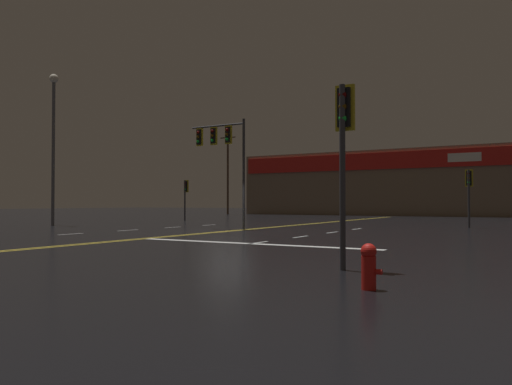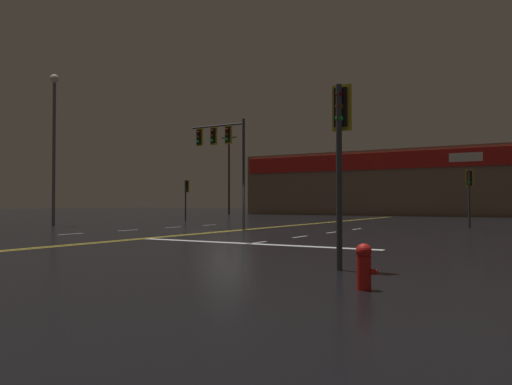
{
  "view_description": "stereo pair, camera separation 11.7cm",
  "coord_description": "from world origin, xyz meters",
  "px_view_note": "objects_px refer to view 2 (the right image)",
  "views": [
    {
      "loc": [
        13.82,
        -20.84,
        1.42
      ],
      "look_at": [
        0.0,
        2.96,
        2.0
      ],
      "focal_mm": 35.0,
      "sensor_mm": 36.0,
      "label": 1
    },
    {
      "loc": [
        13.92,
        -20.78,
        1.42
      ],
      "look_at": [
        0.0,
        2.96,
        2.0
      ],
      "focal_mm": 35.0,
      "sensor_mm": 36.0,
      "label": 2
    }
  ],
  "objects_px": {
    "traffic_signal_corner_northeast": "(469,185)",
    "streetlight_median_approach": "(54,129)",
    "traffic_signal_median": "(221,144)",
    "traffic_signal_corner_southeast": "(341,133)",
    "fire_hydrant": "(364,265)",
    "traffic_signal_corner_northwest": "(186,191)"
  },
  "relations": [
    {
      "from": "traffic_signal_median",
      "to": "fire_hydrant",
      "type": "bearing_deg",
      "value": -48.65
    },
    {
      "from": "traffic_signal_median",
      "to": "streetlight_median_approach",
      "type": "height_order",
      "value": "streetlight_median_approach"
    },
    {
      "from": "traffic_signal_corner_southeast",
      "to": "traffic_signal_corner_northwest",
      "type": "xyz_separation_m",
      "value": [
        -21.52,
        21.93,
        -0.5
      ]
    },
    {
      "from": "traffic_signal_corner_northeast",
      "to": "traffic_signal_corner_northwest",
      "type": "relative_size",
      "value": 1.02
    },
    {
      "from": "traffic_signal_median",
      "to": "streetlight_median_approach",
      "type": "bearing_deg",
      "value": -171.85
    },
    {
      "from": "traffic_signal_corner_northeast",
      "to": "streetlight_median_approach",
      "type": "height_order",
      "value": "streetlight_median_approach"
    },
    {
      "from": "traffic_signal_corner_northeast",
      "to": "traffic_signal_corner_southeast",
      "type": "distance_m",
      "value": 20.68
    },
    {
      "from": "traffic_signal_median",
      "to": "traffic_signal_corner_northeast",
      "type": "bearing_deg",
      "value": 35.99
    },
    {
      "from": "traffic_signal_corner_southeast",
      "to": "traffic_signal_corner_northwest",
      "type": "relative_size",
      "value": 1.21
    },
    {
      "from": "traffic_signal_corner_southeast",
      "to": "traffic_signal_corner_northwest",
      "type": "distance_m",
      "value": 30.73
    },
    {
      "from": "traffic_signal_median",
      "to": "fire_hydrant",
      "type": "relative_size",
      "value": 7.78
    },
    {
      "from": "traffic_signal_corner_northeast",
      "to": "fire_hydrant",
      "type": "xyz_separation_m",
      "value": [
        1.26,
        -22.82,
        -2.06
      ]
    },
    {
      "from": "traffic_signal_corner_northeast",
      "to": "traffic_signal_median",
      "type": "bearing_deg",
      "value": -144.01
    },
    {
      "from": "traffic_signal_corner_northwest",
      "to": "traffic_signal_corner_northeast",
      "type": "bearing_deg",
      "value": -3.34
    },
    {
      "from": "traffic_signal_median",
      "to": "traffic_signal_corner_southeast",
      "type": "distance_m",
      "value": 16.98
    },
    {
      "from": "traffic_signal_corner_northwest",
      "to": "traffic_signal_median",
      "type": "bearing_deg",
      "value": -43.88
    },
    {
      "from": "traffic_signal_median",
      "to": "fire_hydrant",
      "type": "distance_m",
      "value": 19.75
    },
    {
      "from": "traffic_signal_median",
      "to": "traffic_signal_corner_southeast",
      "type": "xyz_separation_m",
      "value": [
        11.54,
        -12.34,
        -1.7
      ]
    },
    {
      "from": "traffic_signal_corner_northeast",
      "to": "traffic_signal_corner_southeast",
      "type": "relative_size",
      "value": 0.85
    },
    {
      "from": "traffic_signal_corner_northwest",
      "to": "fire_hydrant",
      "type": "relative_size",
      "value": 4.33
    },
    {
      "from": "streetlight_median_approach",
      "to": "traffic_signal_corner_northeast",
      "type": "bearing_deg",
      "value": 23.36
    },
    {
      "from": "traffic_signal_corner_northwest",
      "to": "fire_hydrant",
      "type": "xyz_separation_m",
      "value": [
        22.72,
        -24.07,
        -2.01
      ]
    }
  ]
}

